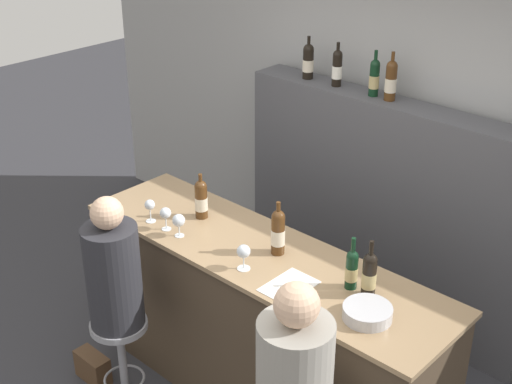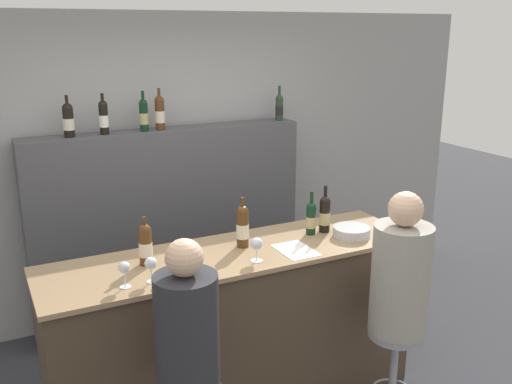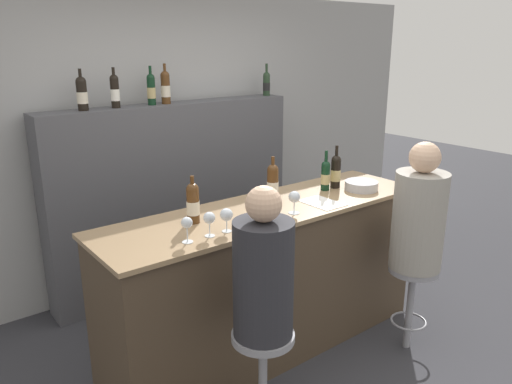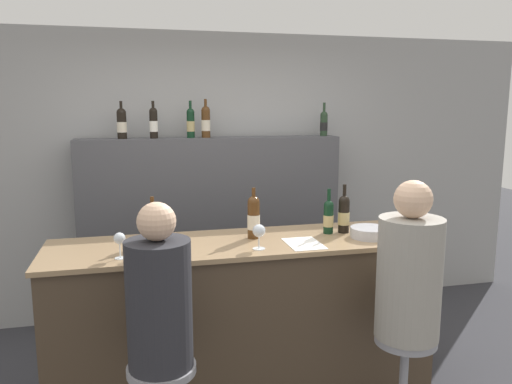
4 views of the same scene
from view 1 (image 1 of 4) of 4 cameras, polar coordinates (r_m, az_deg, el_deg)
The scene contains 21 objects.
wall_back at distance 5.22m, azimuth 12.02°, elevation 3.84°, with size 6.40×0.05×2.60m.
bar_counter at distance 4.48m, azimuth 0.34°, elevation -10.75°, with size 2.46×0.68×1.09m.
back_bar_cabinet at distance 5.24m, azimuth 10.24°, elevation -1.53°, with size 2.30×0.28×1.67m.
wine_bottle_counter_0 at distance 4.50m, azimuth -4.41°, elevation -0.55°, with size 0.08×0.08×0.30m.
wine_bottle_counter_1 at distance 4.10m, azimuth 1.77°, elevation -3.20°, with size 0.08×0.08×0.33m.
wine_bottle_counter_2 at distance 3.84m, azimuth 7.66°, elevation -6.10°, with size 0.07×0.07×0.31m.
wine_bottle_counter_3 at distance 3.78m, azimuth 9.05°, elevation -6.53°, with size 0.08×0.08×0.33m.
wine_bottle_backbar_0 at distance 5.27m, azimuth 4.20°, elevation 10.41°, with size 0.08×0.08×0.31m.
wine_bottle_backbar_1 at distance 5.12m, azimuth 6.51°, elevation 9.85°, with size 0.07×0.07×0.32m.
wine_bottle_backbar_2 at distance 4.95m, azimuth 9.45°, elevation 9.04°, with size 0.07×0.07×0.32m.
wine_bottle_backbar_3 at distance 4.88m, azimuth 10.75°, elevation 8.78°, with size 0.08×0.08×0.33m.
wine_glass_0 at distance 4.49m, azimuth -8.49°, elevation -1.09°, with size 0.07×0.07×0.15m.
wine_glass_1 at distance 4.39m, azimuth -7.25°, elevation -1.74°, with size 0.07×0.07×0.15m.
wine_glass_2 at distance 4.31m, azimuth -6.21°, elevation -2.32°, with size 0.08×0.08×0.15m.
wine_glass_3 at distance 3.97m, azimuth -1.00°, elevation -4.84°, with size 0.08×0.08×0.15m.
metal_bowl at distance 3.67m, azimuth 8.90°, elevation -9.52°, with size 0.25×0.25×0.07m.
tasting_menu at distance 3.88m, azimuth 2.67°, elevation -7.52°, with size 0.21×0.30×0.00m.
bar_stool_left at distance 4.52m, azimuth -10.79°, elevation -11.67°, with size 0.35×0.35×0.65m.
guest_seated_left at distance 4.22m, azimuth -11.37°, elevation -6.22°, with size 0.32×0.32×0.84m.
guest_seated_right at distance 3.39m, azimuth 3.10°, elevation -14.58°, with size 0.36×0.36×0.90m.
handbag at distance 5.00m, azimuth -12.93°, elevation -13.49°, with size 0.26×0.12×0.20m.
Camera 1 is at (2.40, -2.31, 3.27)m, focal length 50.00 mm.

